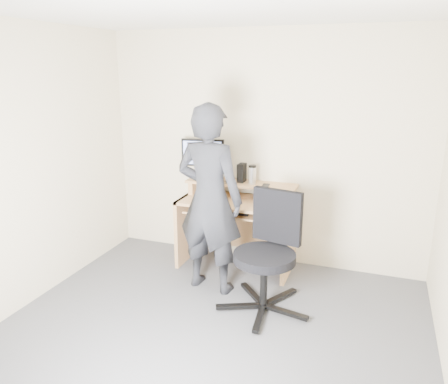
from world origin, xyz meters
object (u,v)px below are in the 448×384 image
Objects in this scene: office_chair at (269,248)px; person at (209,200)px; monitor at (203,155)px; desk at (239,216)px.

office_chair is 0.73m from person.
office_chair is at bearing -49.92° from monitor.
desk is 0.66× the size of person.
monitor is at bearing 150.70° from office_chair.
monitor is at bearing 171.83° from desk.
desk is at bearing -91.49° from person.
monitor is 0.45× the size of office_chair.
desk is 0.95m from office_chair.
monitor is 1.43m from office_chair.
person reaches higher than office_chair.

